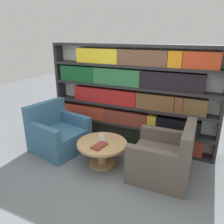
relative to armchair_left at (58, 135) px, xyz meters
name	(u,v)px	position (x,y,z in m)	size (l,w,h in m)	color
ground_plane	(100,176)	(1.13, -0.44, -0.29)	(14.00, 14.00, 0.00)	slate
bookshelf	(131,97)	(1.14, 0.83, 0.66)	(3.25, 0.30, 1.93)	silver
armchair_left	(58,135)	(0.00, 0.00, 0.00)	(1.02, 1.02, 0.88)	#386684
armchair_right	(164,159)	(2.01, -0.01, 0.00)	(0.88, 0.89, 0.88)	brown
coffee_table	(102,149)	(1.01, -0.12, 0.00)	(0.83, 0.83, 0.40)	tan
table_sign	(102,139)	(1.01, -0.12, 0.18)	(0.10, 0.06, 0.16)	black
stray_book	(99,146)	(1.03, -0.26, 0.12)	(0.20, 0.30, 0.03)	brown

